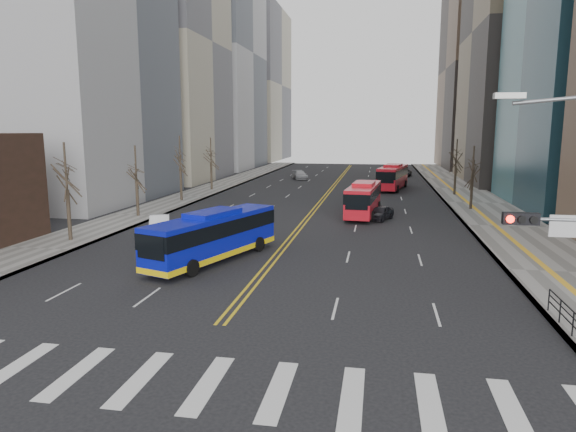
{
  "coord_description": "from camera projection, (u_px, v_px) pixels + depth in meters",
  "views": [
    {
      "loc": [
        6.54,
        -15.02,
        8.29
      ],
      "look_at": [
        1.68,
        12.32,
        3.58
      ],
      "focal_mm": 32.0,
      "sensor_mm": 36.0,
      "label": 1
    }
  ],
  "objects": [
    {
      "name": "pedestrian_railing",
      "position": [
        573.0,
        320.0,
        20.31
      ],
      "size": [
        0.06,
        6.06,
        1.02
      ],
      "color": "black",
      "rests_on": "sidewalk_right"
    },
    {
      "name": "sidewalk_right",
      "position": [
        477.0,
        203.0,
        57.74
      ],
      "size": [
        7.0,
        130.0,
        0.15
      ],
      "primitive_type": "cube",
      "color": "slate",
      "rests_on": "ground"
    },
    {
      "name": "red_bus_far",
      "position": [
        393.0,
        175.0,
        71.18
      ],
      "size": [
        4.62,
        11.33,
        3.51
      ],
      "color": "red",
      "rests_on": "ground"
    },
    {
      "name": "red_bus_near",
      "position": [
        364.0,
        197.0,
        49.57
      ],
      "size": [
        3.29,
        10.43,
        3.28
      ],
      "color": "red",
      "rests_on": "ground"
    },
    {
      "name": "car_dark_far",
      "position": [
        404.0,
        173.0,
        91.19
      ],
      "size": [
        2.79,
        4.77,
        1.25
      ],
      "primitive_type": "imported",
      "rotation": [
        0.0,
        0.0,
        -0.17
      ],
      "color": "black",
      "rests_on": "ground"
    },
    {
      "name": "car_dark_mid",
      "position": [
        381.0,
        213.0,
        47.46
      ],
      "size": [
        2.79,
        4.07,
        1.29
      ],
      "primitive_type": "imported",
      "rotation": [
        0.0,
        0.0,
        -0.37
      ],
      "color": "black",
      "rests_on": "ground"
    },
    {
      "name": "office_towers",
      "position": [
        341.0,
        27.0,
        79.57
      ],
      "size": [
        83.0,
        134.0,
        58.0
      ],
      "color": "#98989B",
      "rests_on": "ground"
    },
    {
      "name": "street_trees",
      "position": [
        240.0,
        164.0,
        51.05
      ],
      "size": [
        35.2,
        47.2,
        7.6
      ],
      "color": "#33271F",
      "rests_on": "ground"
    },
    {
      "name": "sidewalk_left",
      "position": [
        190.0,
        196.0,
        63.61
      ],
      "size": [
        5.0,
        130.0,
        0.15
      ],
      "primitive_type": "cube",
      "color": "slate",
      "rests_on": "ground"
    },
    {
      "name": "ground",
      "position": [
        174.0,
        381.0,
        17.09
      ],
      "size": [
        220.0,
        220.0,
        0.0
      ],
      "primitive_type": "plane",
      "color": "black"
    },
    {
      "name": "car_silver",
      "position": [
        300.0,
        175.0,
        85.67
      ],
      "size": [
        3.66,
        5.33,
        1.43
      ],
      "primitive_type": "imported",
      "rotation": [
        0.0,
        0.0,
        0.37
      ],
      "color": "#A1A2A7",
      "rests_on": "ground"
    },
    {
      "name": "car_white",
      "position": [
        160.0,
        224.0,
        41.21
      ],
      "size": [
        3.13,
        4.69,
        1.46
      ],
      "primitive_type": "imported",
      "rotation": [
        0.0,
        0.0,
        0.4
      ],
      "color": "white",
      "rests_on": "ground"
    },
    {
      "name": "centerline",
      "position": [
        330.0,
        190.0,
        70.48
      ],
      "size": [
        0.55,
        100.0,
        0.01
      ],
      "color": "gold",
      "rests_on": "ground"
    },
    {
      "name": "crosswalk",
      "position": [
        174.0,
        381.0,
        17.09
      ],
      "size": [
        26.7,
        4.0,
        0.01
      ],
      "color": "silver",
      "rests_on": "ground"
    },
    {
      "name": "blue_bus",
      "position": [
        213.0,
        235.0,
        32.52
      ],
      "size": [
        5.89,
        11.18,
        3.23
      ],
      "color": "#0C15B8",
      "rests_on": "ground"
    }
  ]
}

